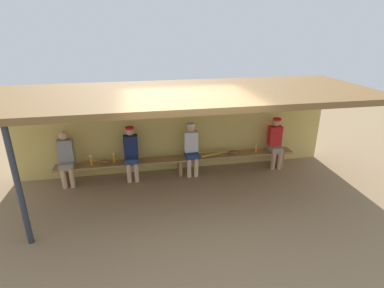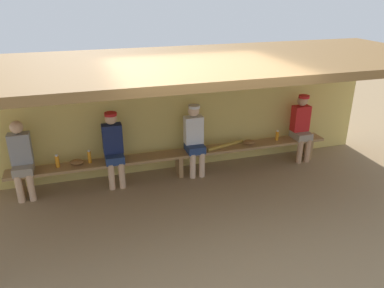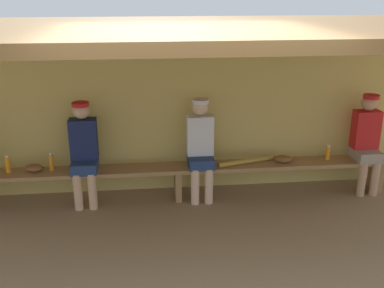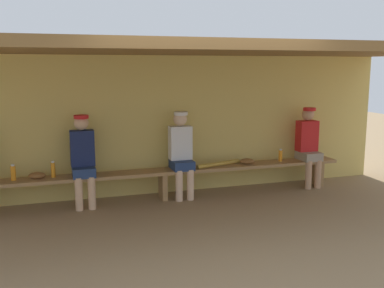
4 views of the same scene
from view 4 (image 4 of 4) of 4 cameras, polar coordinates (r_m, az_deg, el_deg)
ground_plane at (r=5.59m, az=0.22°, el=-11.43°), size 24.00×24.00×0.00m
back_wall at (r=7.20m, az=-4.68°, el=2.43°), size 8.00×0.20×2.20m
dugout_roof at (r=5.88m, az=-1.91°, el=12.11°), size 8.00×2.80×0.12m
bench at (r=6.90m, az=-3.75°, el=-3.92°), size 6.00×0.36×0.46m
player_shirtless_tan at (r=7.83m, az=14.65°, el=0.13°), size 0.34×0.42×1.34m
player_in_white at (r=6.90m, az=-1.38°, el=-0.84°), size 0.34×0.42×1.34m
player_rightmost at (r=6.65m, az=-13.76°, el=-1.55°), size 0.34×0.42×1.34m
water_bottle_green at (r=6.71m, az=-17.31°, el=-3.13°), size 0.06×0.06×0.24m
water_bottle_clear at (r=6.71m, az=-21.87°, el=-3.42°), size 0.07×0.07×0.23m
water_bottle_blue at (r=7.63m, az=11.23°, el=-1.43°), size 0.06×0.06×0.21m
baseball_glove_worn at (r=6.71m, az=-19.17°, el=-3.81°), size 0.27×0.22×0.09m
baseball_glove_dark_brown at (r=7.33m, az=7.06°, el=-2.20°), size 0.27×0.21×0.09m
baseball_bat at (r=7.14m, az=3.43°, el=-2.55°), size 0.82×0.29×0.07m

